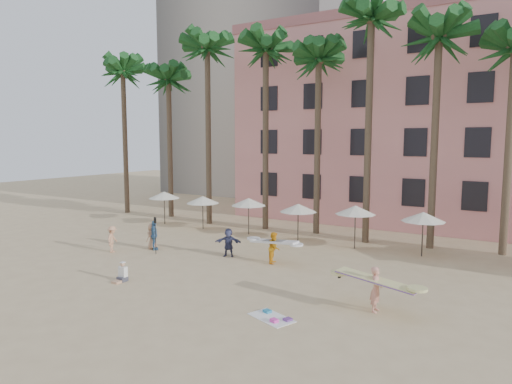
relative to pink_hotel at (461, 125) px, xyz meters
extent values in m
plane|color=#D1B789|center=(-7.00, -26.00, -8.00)|extent=(120.00, 120.00, 0.00)
cube|color=pink|center=(0.00, 0.00, 0.00)|extent=(35.00, 14.00, 16.00)
cylinder|color=brown|center=(-27.00, -11.00, -1.50)|extent=(0.44, 0.44, 13.00)
cylinder|color=brown|center=(-22.00, -10.50, -2.00)|extent=(0.44, 0.44, 12.00)
cylinder|color=brown|center=(-17.00, -11.50, -1.00)|extent=(0.44, 0.44, 14.00)
cylinder|color=brown|center=(-12.00, -11.00, -1.25)|extent=(0.44, 0.44, 13.50)
cylinder|color=brown|center=(-8.00, -10.50, -1.75)|extent=(0.44, 0.44, 12.50)
cylinder|color=brown|center=(-4.00, -11.50, -0.75)|extent=(0.44, 0.44, 14.50)
cylinder|color=brown|center=(0.00, -11.00, -1.50)|extent=(0.44, 0.44, 13.00)
cylinder|color=brown|center=(4.00, -10.50, -2.00)|extent=(0.44, 0.44, 12.00)
cylinder|color=#332B23|center=(-20.00, -13.50, -6.75)|extent=(0.07, 0.07, 2.50)
cone|color=white|center=(-20.00, -13.50, -5.65)|extent=(2.50, 2.50, 0.55)
cylinder|color=#332B23|center=(-16.00, -13.60, -6.80)|extent=(0.07, 0.07, 2.40)
cone|color=white|center=(-16.00, -13.60, -5.75)|extent=(2.50, 2.50, 0.55)
cylinder|color=#332B23|center=(-12.00, -13.40, -6.75)|extent=(0.07, 0.07, 2.50)
cone|color=white|center=(-12.00, -13.40, -5.65)|extent=(2.50, 2.50, 0.55)
cylinder|color=#332B23|center=(-8.00, -13.50, -6.80)|extent=(0.07, 0.07, 2.40)
cone|color=white|center=(-8.00, -13.50, -5.75)|extent=(2.50, 2.50, 0.55)
cylinder|color=#332B23|center=(-4.00, -13.60, -6.70)|extent=(0.07, 0.07, 2.60)
cone|color=white|center=(-4.00, -13.60, -5.55)|extent=(2.50, 2.50, 0.55)
cylinder|color=#332B23|center=(0.00, -13.40, -6.75)|extent=(0.07, 0.07, 2.50)
cone|color=white|center=(0.00, -13.40, -5.65)|extent=(2.50, 2.50, 0.55)
cube|color=white|center=(-2.92, -26.05, -7.99)|extent=(2.04, 1.57, 0.02)
cube|color=teal|center=(-3.32, -25.69, -7.93)|extent=(0.37, 0.34, 0.10)
cube|color=#EB41B6|center=(-2.62, -26.38, -7.92)|extent=(0.34, 0.30, 0.12)
cube|color=#6A3888|center=(-2.26, -25.98, -7.94)|extent=(0.35, 0.37, 0.08)
imported|color=tan|center=(0.28, -23.31, -7.09)|extent=(0.49, 0.70, 1.82)
cube|color=#E0DC8C|center=(0.28, -23.31, -6.72)|extent=(3.32, 1.17, 0.38)
imported|color=#F8A71A|center=(-6.64, -19.19, -7.13)|extent=(0.88, 1.00, 1.74)
cube|color=white|center=(-6.64, -19.19, -6.78)|extent=(2.76, 0.83, 0.29)
imported|color=teal|center=(-14.44, -20.42, -7.08)|extent=(1.08, 1.07, 1.84)
imported|color=#373B60|center=(-9.65, -19.28, -7.17)|extent=(1.60, 1.06, 1.66)
imported|color=tan|center=(-14.78, -20.28, -7.19)|extent=(0.56, 0.82, 1.61)
imported|color=tan|center=(-16.19, -22.17, -7.19)|extent=(0.99, 1.20, 1.61)
cylinder|color=black|center=(-13.66, -21.12, -6.95)|extent=(0.04, 0.04, 2.10)
cube|color=black|center=(-13.66, -21.12, -5.95)|extent=(0.18, 0.03, 0.35)
cube|color=#3F3F4C|center=(-11.30, -25.85, -7.89)|extent=(0.41, 0.39, 0.22)
cube|color=tan|center=(-11.30, -26.17, -7.94)|extent=(0.37, 0.41, 0.11)
cube|color=white|center=(-11.30, -25.81, -7.54)|extent=(0.41, 0.24, 0.51)
sphere|color=tan|center=(-11.30, -25.81, -7.17)|extent=(0.22, 0.22, 0.22)
camera|label=1|loc=(5.35, -40.68, -1.19)|focal=32.00mm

